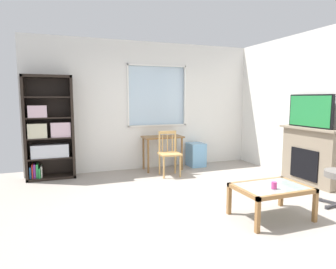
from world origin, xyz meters
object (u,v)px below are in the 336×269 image
object	(u,v)px
fireplace	(308,156)
coffee_table	(271,190)
tv	(310,111)
sippy_cup	(274,185)
bookshelf	(48,132)
plastic_drawer_unit	(196,155)
desk_under_window	(163,142)
wooden_chair	(169,153)

from	to	relation	value
fireplace	coffee_table	size ratio (longest dim) A/B	1.33
coffee_table	tv	bearing A→B (deg)	32.01
fireplace	tv	world-z (taller)	tv
tv	fireplace	bearing A→B (deg)	0.00
sippy_cup	bookshelf	bearing A→B (deg)	129.89
plastic_drawer_unit	tv	xyz separation A→B (m)	(1.27, -2.01, 1.07)
plastic_drawer_unit	tv	bearing A→B (deg)	-57.58
plastic_drawer_unit	tv	world-z (taller)	tv
bookshelf	desk_under_window	distance (m)	2.33
plastic_drawer_unit	sippy_cup	xyz separation A→B (m)	(-0.45, -3.16, 0.21)
coffee_table	wooden_chair	bearing A→B (deg)	100.90
desk_under_window	fireplace	xyz separation A→B (m)	(2.13, -1.96, -0.09)
desk_under_window	coffee_table	xyz separation A→B (m)	(0.44, -3.00, -0.24)
desk_under_window	wooden_chair	bearing A→B (deg)	-94.42
plastic_drawer_unit	coffee_table	bearing A→B (deg)	-97.42
plastic_drawer_unit	tv	size ratio (longest dim) A/B	0.57
fireplace	tv	distance (m)	0.81
fireplace	wooden_chair	bearing A→B (deg)	146.38
tv	bookshelf	bearing A→B (deg)	154.92
plastic_drawer_unit	sippy_cup	bearing A→B (deg)	-98.10
bookshelf	fireplace	xyz separation A→B (m)	(4.44, -2.07, -0.39)
fireplace	sippy_cup	xyz separation A→B (m)	(-1.74, -1.15, -0.05)
sippy_cup	plastic_drawer_unit	bearing A→B (deg)	81.90
bookshelf	sippy_cup	bearing A→B (deg)	-50.11
desk_under_window	wooden_chair	size ratio (longest dim) A/B	0.96
tv	sippy_cup	size ratio (longest dim) A/B	10.54
desk_under_window	sippy_cup	distance (m)	3.14
bookshelf	coffee_table	size ratio (longest dim) A/B	2.15
wooden_chair	tv	distance (m)	2.73
fireplace	coffee_table	distance (m)	1.99
bookshelf	coffee_table	bearing A→B (deg)	-48.58
wooden_chair	plastic_drawer_unit	size ratio (longest dim) A/B	1.67
tv	desk_under_window	bearing A→B (deg)	137.18
tv	coffee_table	size ratio (longest dim) A/B	1.02
bookshelf	coffee_table	distance (m)	4.19
tv	sippy_cup	world-z (taller)	tv
plastic_drawer_unit	fireplace	bearing A→B (deg)	-57.21
desk_under_window	plastic_drawer_unit	distance (m)	0.90
desk_under_window	tv	distance (m)	2.97
fireplace	tv	size ratio (longest dim) A/B	1.30
fireplace	sippy_cup	world-z (taller)	fireplace
sippy_cup	wooden_chair	bearing A→B (deg)	99.33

